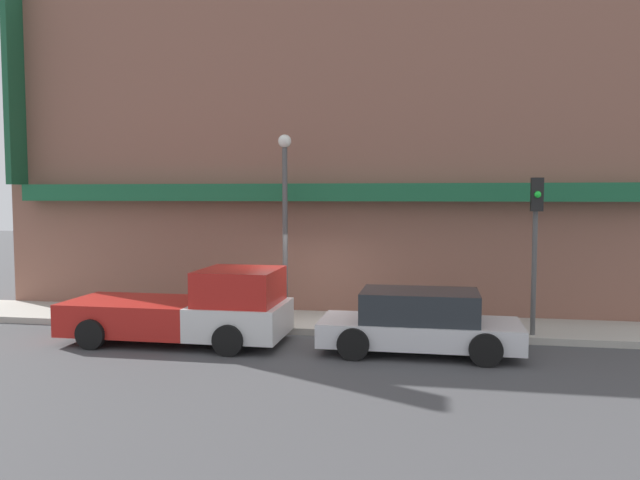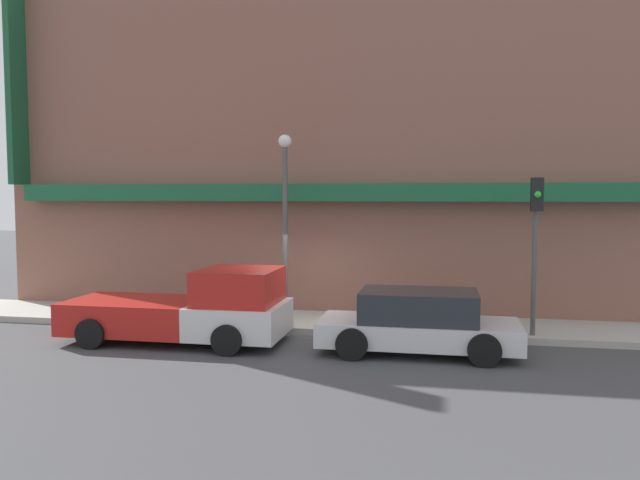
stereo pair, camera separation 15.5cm
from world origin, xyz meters
name	(u,v)px [view 1 (the left image)]	position (x,y,z in m)	size (l,w,h in m)	color
ground_plane	(298,335)	(0.00, 0.00, 0.00)	(80.00, 80.00, 0.00)	#424244
sidewalk	(308,322)	(0.00, 1.25, 0.09)	(36.00, 2.49, 0.17)	#ADA89E
building	(325,154)	(-0.02, 3.97, 4.85)	(19.80, 3.80, 10.52)	brown
pickup_truck	(192,310)	(-2.37, -1.23, 0.80)	(5.36, 2.32, 1.82)	silver
parked_car	(419,322)	(3.08, -1.23, 0.70)	(4.49, 2.02, 1.42)	silver
fire_hydrant	(378,313)	(1.97, 0.72, 0.50)	(0.21, 0.21, 0.65)	red
street_lamp	(285,203)	(-0.62, 1.15, 3.36)	(0.36, 0.36, 5.03)	#4C4C4C
traffic_light	(536,228)	(5.77, 0.27, 2.79)	(0.28, 0.42, 3.81)	#4C4C4C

